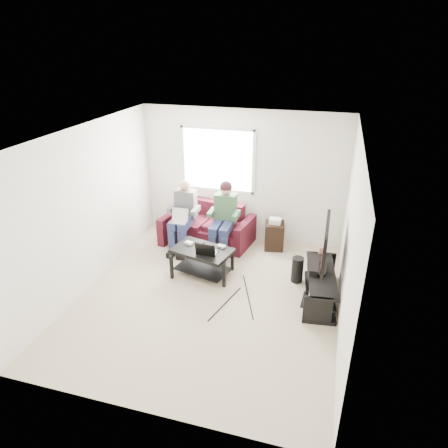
% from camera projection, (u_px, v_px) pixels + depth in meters
% --- Properties ---
extents(floor, '(4.50, 4.50, 0.00)m').
position_uv_depth(floor, '(209.00, 297.00, 6.38)').
color(floor, '#C0B095').
rests_on(floor, ground).
extents(ceiling, '(4.50, 4.50, 0.00)m').
position_uv_depth(ceiling, '(205.00, 135.00, 5.27)').
color(ceiling, white).
rests_on(ceiling, wall_back).
extents(wall_back, '(4.50, 0.00, 4.50)m').
position_uv_depth(wall_back, '(242.00, 177.00, 7.78)').
color(wall_back, silver).
rests_on(wall_back, floor).
extents(wall_front, '(4.50, 0.00, 4.50)m').
position_uv_depth(wall_front, '(136.00, 319.00, 3.86)').
color(wall_front, silver).
rests_on(wall_front, floor).
extents(wall_left, '(0.00, 4.50, 4.50)m').
position_uv_depth(wall_left, '(87.00, 209.00, 6.31)').
color(wall_left, silver).
rests_on(wall_left, floor).
extents(wall_right, '(0.00, 4.50, 4.50)m').
position_uv_depth(wall_right, '(349.00, 241.00, 5.33)').
color(wall_right, silver).
rests_on(wall_right, floor).
extents(window, '(1.48, 0.04, 1.28)m').
position_uv_depth(window, '(218.00, 160.00, 7.76)').
color(window, white).
rests_on(window, wall_back).
extents(sofa, '(1.83, 1.02, 0.80)m').
position_uv_depth(sofa, '(208.00, 228.00, 7.97)').
color(sofa, '#4F1323').
rests_on(sofa, floor).
extents(person_left, '(0.40, 0.70, 1.32)m').
position_uv_depth(person_left, '(183.00, 212.00, 7.65)').
color(person_left, navy).
rests_on(person_left, sofa).
extents(person_right, '(0.40, 0.71, 1.37)m').
position_uv_depth(person_right, '(224.00, 214.00, 7.44)').
color(person_right, navy).
rests_on(person_right, sofa).
extents(laptop_silver, '(0.34, 0.25, 0.24)m').
position_uv_depth(laptop_silver, '(179.00, 219.00, 7.45)').
color(laptop_silver, silver).
rests_on(laptop_silver, person_left).
extents(coffee_table, '(1.11, 0.83, 0.49)m').
position_uv_depth(coffee_table, '(202.00, 256.00, 6.84)').
color(coffee_table, black).
rests_on(coffee_table, floor).
extents(laptop_black, '(0.40, 0.34, 0.24)m').
position_uv_depth(laptop_black, '(207.00, 246.00, 6.64)').
color(laptop_black, black).
rests_on(laptop_black, coffee_table).
extents(controller_a, '(0.16, 0.13, 0.04)m').
position_uv_depth(controller_a, '(189.00, 243.00, 6.95)').
color(controller_a, silver).
rests_on(controller_a, coffee_table).
extents(controller_b, '(0.16, 0.12, 0.04)m').
position_uv_depth(controller_b, '(200.00, 243.00, 6.96)').
color(controller_b, black).
rests_on(controller_b, coffee_table).
extents(controller_c, '(0.16, 0.12, 0.04)m').
position_uv_depth(controller_c, '(221.00, 246.00, 6.84)').
color(controller_c, gray).
rests_on(controller_c, coffee_table).
extents(tv_stand, '(0.57, 1.42, 0.46)m').
position_uv_depth(tv_stand, '(320.00, 287.00, 6.28)').
color(tv_stand, black).
rests_on(tv_stand, floor).
extents(tv, '(0.12, 1.10, 0.81)m').
position_uv_depth(tv, '(325.00, 244.00, 6.07)').
color(tv, black).
rests_on(tv, tv_stand).
extents(soundbar, '(0.12, 0.50, 0.10)m').
position_uv_depth(soundbar, '(315.00, 266.00, 6.27)').
color(soundbar, black).
rests_on(soundbar, tv_stand).
extents(drink_cup, '(0.08, 0.08, 0.12)m').
position_uv_depth(drink_cup, '(321.00, 250.00, 6.71)').
color(drink_cup, '#A66A47').
rests_on(drink_cup, tv_stand).
extents(console_white, '(0.30, 0.22, 0.06)m').
position_uv_depth(console_white, '(319.00, 298.00, 5.90)').
color(console_white, silver).
rests_on(console_white, tv_stand).
extents(console_grey, '(0.34, 0.26, 0.08)m').
position_uv_depth(console_grey, '(322.00, 273.00, 6.51)').
color(console_grey, gray).
rests_on(console_grey, tv_stand).
extents(console_black, '(0.38, 0.30, 0.07)m').
position_uv_depth(console_black, '(320.00, 285.00, 6.21)').
color(console_black, black).
rests_on(console_black, tv_stand).
extents(subwoofer, '(0.20, 0.20, 0.45)m').
position_uv_depth(subwoofer, '(297.00, 270.00, 6.71)').
color(subwoofer, black).
rests_on(subwoofer, floor).
extents(keyboard_floor, '(0.17, 0.44, 0.02)m').
position_uv_depth(keyboard_floor, '(307.00, 300.00, 6.29)').
color(keyboard_floor, black).
rests_on(keyboard_floor, floor).
extents(end_table, '(0.36, 0.36, 0.64)m').
position_uv_depth(end_table, '(274.00, 235.00, 7.74)').
color(end_table, black).
rests_on(end_table, floor).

